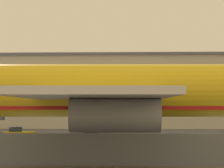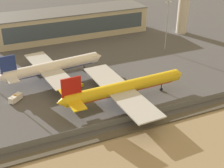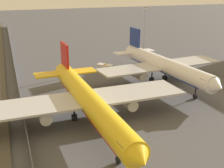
{
  "view_description": "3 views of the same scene",
  "coord_description": "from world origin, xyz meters",
  "px_view_note": "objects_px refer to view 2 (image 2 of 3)",
  "views": [
    {
      "loc": [
        8.19,
        -56.29,
        3.79
      ],
      "look_at": [
        5.31,
        -0.7,
        5.83
      ],
      "focal_mm": 105.0,
      "sensor_mm": 36.0,
      "label": 1
    },
    {
      "loc": [
        -35.83,
        -87.96,
        55.87
      ],
      "look_at": [
        4.73,
        3.18,
        3.54
      ],
      "focal_mm": 50.0,
      "sensor_mm": 36.0,
      "label": 2
    },
    {
      "loc": [
        62.26,
        -17.89,
        27.96
      ],
      "look_at": [
        -2.78,
        4.58,
        4.67
      ],
      "focal_mm": 50.0,
      "sensor_mm": 36.0,
      "label": 3
    }
  ],
  "objects_px": {
    "ops_van": "(16,98)",
    "apron_light_mast_apron_west": "(167,24)",
    "baggage_tug": "(79,86)",
    "passenger_jet_white": "(52,67)",
    "cargo_jet_yellow": "(123,88)"
  },
  "relations": [
    {
      "from": "ops_van",
      "to": "baggage_tug",
      "type": "bearing_deg",
      "value": 1.16
    },
    {
      "from": "passenger_jet_white",
      "to": "apron_light_mast_apron_west",
      "type": "xyz_separation_m",
      "value": [
        56.67,
        6.84,
        8.4
      ]
    },
    {
      "from": "ops_van",
      "to": "apron_light_mast_apron_west",
      "type": "height_order",
      "value": "apron_light_mast_apron_west"
    },
    {
      "from": "passenger_jet_white",
      "to": "baggage_tug",
      "type": "height_order",
      "value": "passenger_jet_white"
    },
    {
      "from": "cargo_jet_yellow",
      "to": "baggage_tug",
      "type": "xyz_separation_m",
      "value": [
        -10.95,
        15.34,
        -4.2
      ]
    },
    {
      "from": "cargo_jet_yellow",
      "to": "passenger_jet_white",
      "type": "bearing_deg",
      "value": 124.25
    },
    {
      "from": "baggage_tug",
      "to": "apron_light_mast_apron_west",
      "type": "relative_size",
      "value": 0.15
    },
    {
      "from": "cargo_jet_yellow",
      "to": "ops_van",
      "type": "distance_m",
      "value": 37.43
    },
    {
      "from": "ops_van",
      "to": "apron_light_mast_apron_west",
      "type": "distance_m",
      "value": 76.03
    },
    {
      "from": "cargo_jet_yellow",
      "to": "apron_light_mast_apron_west",
      "type": "relative_size",
      "value": 2.01
    },
    {
      "from": "baggage_tug",
      "to": "ops_van",
      "type": "xyz_separation_m",
      "value": [
        -23.2,
        -0.47,
        0.47
      ]
    },
    {
      "from": "cargo_jet_yellow",
      "to": "baggage_tug",
      "type": "distance_m",
      "value": 19.31
    },
    {
      "from": "cargo_jet_yellow",
      "to": "apron_light_mast_apron_west",
      "type": "distance_m",
      "value": 51.74
    },
    {
      "from": "apron_light_mast_apron_west",
      "to": "passenger_jet_white",
      "type": "bearing_deg",
      "value": -173.12
    },
    {
      "from": "passenger_jet_white",
      "to": "cargo_jet_yellow",
      "type": "bearing_deg",
      "value": -55.75
    }
  ]
}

